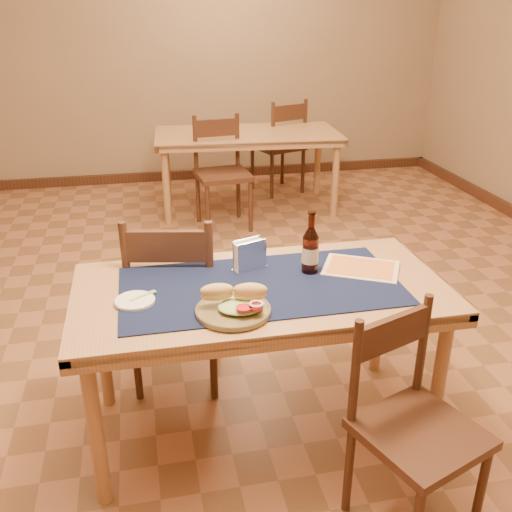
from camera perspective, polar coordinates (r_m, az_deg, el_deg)
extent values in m
cube|color=#996242|center=(3.52, -2.36, -8.25)|extent=(6.00, 7.00, 0.02)
cube|color=#967D61|center=(6.49, -8.12, 19.67)|extent=(6.00, 0.02, 2.80)
cylinder|color=#A77A4E|center=(2.38, -15.71, -16.57)|extent=(0.06, 0.06, 0.71)
cylinder|color=#A77A4E|center=(2.65, 17.76, -12.18)|extent=(0.06, 0.06, 0.71)
cylinder|color=#A77A4E|center=(2.90, -15.14, -8.40)|extent=(0.06, 0.06, 0.71)
cylinder|color=#A77A4E|center=(3.13, 12.24, -5.58)|extent=(0.06, 0.06, 0.71)
cube|color=#A77A4E|center=(2.47, 0.48, -3.47)|extent=(1.60, 0.80, 0.04)
cube|color=#10173C|center=(2.46, 0.48, -2.99)|extent=(1.20, 0.60, 0.01)
cube|color=#412317|center=(6.68, -7.42, 8.04)|extent=(6.00, 0.06, 0.10)
cylinder|color=#A77A4E|center=(5.21, -8.95, 6.84)|extent=(0.06, 0.06, 0.71)
cylinder|color=#A77A4E|center=(5.41, 7.93, 7.53)|extent=(0.06, 0.06, 0.71)
cylinder|color=#A77A4E|center=(5.88, -8.93, 8.83)|extent=(0.06, 0.06, 0.71)
cylinder|color=#A77A4E|center=(6.06, 6.17, 9.42)|extent=(0.06, 0.06, 0.71)
cube|color=#A77A4E|center=(5.49, -0.87, 12.06)|extent=(1.77, 0.97, 0.04)
cylinder|color=#412317|center=(3.23, -3.88, -6.31)|extent=(0.04, 0.04, 0.48)
cylinder|color=#412317|center=(3.28, -10.66, -6.24)|extent=(0.04, 0.04, 0.48)
cylinder|color=#412317|center=(2.91, -4.30, -10.15)|extent=(0.04, 0.04, 0.48)
cylinder|color=#412317|center=(2.96, -11.88, -10.00)|extent=(0.04, 0.04, 0.48)
cube|color=#412317|center=(2.97, -7.94, -4.15)|extent=(0.53, 0.53, 0.04)
cube|color=#412317|center=(2.62, -8.93, 0.97)|extent=(0.38, 0.11, 0.15)
cylinder|color=#412317|center=(2.66, -4.64, -1.56)|extent=(0.04, 0.04, 0.49)
cylinder|color=#412317|center=(2.71, -12.79, -1.55)|extent=(0.04, 0.04, 0.49)
cylinder|color=#412317|center=(2.44, 21.58, -20.85)|extent=(0.03, 0.03, 0.43)
cylinder|color=#412317|center=(2.39, 9.26, -20.17)|extent=(0.03, 0.03, 0.43)
cylinder|color=#412317|center=(2.58, 15.31, -16.86)|extent=(0.03, 0.03, 0.43)
cube|color=#412317|center=(2.26, 16.09, -16.70)|extent=(0.52, 0.52, 0.04)
cube|color=#412317|center=(2.16, 13.55, -7.45)|extent=(0.33, 0.15, 0.13)
cylinder|color=#412317|center=(2.12, 9.88, -11.52)|extent=(0.03, 0.03, 0.44)
cylinder|color=#412317|center=(2.33, 16.30, -8.57)|extent=(0.03, 0.03, 0.44)
cylinder|color=#412317|center=(4.91, -4.86, 4.59)|extent=(0.04, 0.04, 0.48)
cylinder|color=#412317|center=(5.01, -0.54, 5.05)|extent=(0.04, 0.04, 0.48)
cylinder|color=#412317|center=(5.27, -5.82, 5.91)|extent=(0.04, 0.04, 0.48)
cylinder|color=#412317|center=(5.36, -1.77, 6.33)|extent=(0.04, 0.04, 0.48)
cube|color=#412317|center=(5.06, -3.31, 8.08)|extent=(0.49, 0.49, 0.04)
cube|color=#412317|center=(5.17, -4.00, 12.67)|extent=(0.39, 0.07, 0.15)
cylinder|color=#412317|center=(5.15, -6.08, 11.10)|extent=(0.04, 0.04, 0.49)
cylinder|color=#412317|center=(5.24, -1.87, 11.45)|extent=(0.04, 0.04, 0.49)
cylinder|color=#412317|center=(6.42, 2.66, 9.34)|extent=(0.04, 0.04, 0.49)
cylinder|color=#412317|center=(6.21, -0.37, 8.87)|extent=(0.04, 0.04, 0.49)
cylinder|color=#412317|center=(6.11, 4.71, 8.52)|extent=(0.04, 0.04, 0.49)
cylinder|color=#412317|center=(5.90, 1.60, 8.02)|extent=(0.04, 0.04, 0.49)
cube|color=#412317|center=(6.10, 2.18, 10.92)|extent=(0.58, 0.58, 0.04)
cube|color=#412317|center=(5.85, 3.38, 14.13)|extent=(0.38, 0.16, 0.15)
cylinder|color=#412317|center=(5.99, 4.93, 13.04)|extent=(0.04, 0.04, 0.50)
cylinder|color=#412317|center=(5.77, 1.71, 12.70)|extent=(0.04, 0.04, 0.50)
cylinder|color=brown|center=(2.25, -2.30, -5.48)|extent=(0.30, 0.30, 0.02)
torus|color=brown|center=(2.25, -2.30, -5.33)|extent=(0.30, 0.30, 0.01)
ellipsoid|color=#BBD995|center=(2.23, -1.52, -5.02)|extent=(0.18, 0.15, 0.03)
ellipsoid|color=tan|center=(2.24, -3.94, -3.65)|extent=(0.13, 0.06, 0.07)
ellipsoid|color=tan|center=(2.24, -0.58, -3.64)|extent=(0.14, 0.08, 0.07)
cylinder|color=red|center=(2.17, -1.23, -5.22)|extent=(0.06, 0.06, 0.01)
cylinder|color=red|center=(2.18, -0.01, -5.12)|extent=(0.06, 0.06, 0.01)
torus|color=silver|center=(2.18, 0.02, -4.82)|extent=(0.06, 0.06, 0.01)
cylinder|color=white|center=(2.38, -12.02, -4.40)|extent=(0.16, 0.16, 0.01)
torus|color=white|center=(2.37, -12.03, -4.31)|extent=(0.16, 0.16, 0.01)
cube|color=#8DC76D|center=(2.39, -11.55, -4.02)|extent=(0.09, 0.06, 0.00)
cube|color=#8DC76D|center=(2.42, -10.31, -3.55)|extent=(0.04, 0.03, 0.00)
cylinder|color=#48170C|center=(2.56, 5.43, 0.14)|extent=(0.07, 0.07, 0.17)
cone|color=#48170C|center=(2.52, 5.53, 2.33)|extent=(0.07, 0.07, 0.04)
cylinder|color=#48170C|center=(2.50, 5.58, 3.51)|extent=(0.03, 0.03, 0.07)
cylinder|color=#48170C|center=(2.49, 5.61, 4.32)|extent=(0.04, 0.04, 0.01)
cylinder|color=beige|center=(2.56, 5.43, 0.14)|extent=(0.08, 0.08, 0.07)
cube|color=silver|center=(2.61, -0.63, -1.20)|extent=(0.17, 0.11, 0.00)
cube|color=silver|center=(2.56, -0.34, 0.02)|extent=(0.14, 0.06, 0.14)
cube|color=silver|center=(2.60, -0.93, 0.39)|extent=(0.14, 0.06, 0.14)
cube|color=white|center=(2.58, -0.64, 0.09)|extent=(0.15, 0.09, 0.12)
cube|color=#447CDC|center=(2.56, -0.40, 0.19)|extent=(0.10, 0.04, 0.05)
cube|color=beige|center=(2.66, 10.46, -1.18)|extent=(0.41, 0.37, 0.00)
cube|color=orange|center=(2.65, 10.46, -1.11)|extent=(0.35, 0.31, 0.00)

